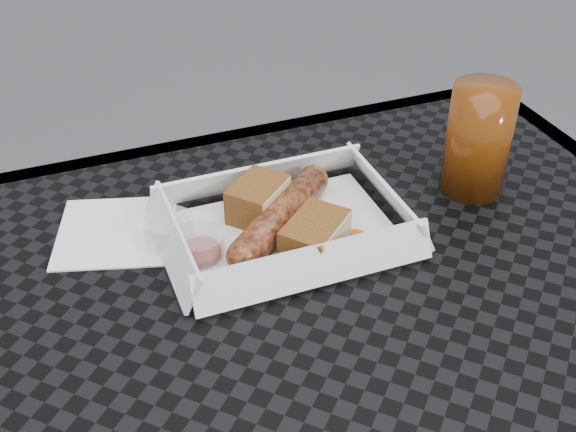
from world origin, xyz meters
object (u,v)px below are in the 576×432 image
object	(u,v)px
patio_table	(360,401)
food_tray	(285,232)
drink_glass	(478,140)
bratwurst	(281,216)

from	to	relation	value
patio_table	food_tray	xyz separation A→B (m)	(-0.01, 0.17, 0.08)
patio_table	drink_glass	xyz separation A→B (m)	(0.22, 0.17, 0.14)
food_tray	bratwurst	bearing A→B (deg)	114.31
food_tray	drink_glass	bearing A→B (deg)	1.14
bratwurst	drink_glass	bearing A→B (deg)	-0.07
patio_table	bratwurst	world-z (taller)	bratwurst
food_tray	bratwurst	world-z (taller)	bratwurst
food_tray	drink_glass	size ratio (longest dim) A/B	1.76
patio_table	food_tray	size ratio (longest dim) A/B	3.64
food_tray	patio_table	bearing A→B (deg)	-86.83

